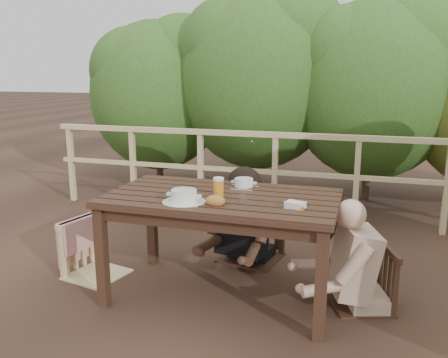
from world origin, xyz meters
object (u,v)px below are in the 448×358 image
(table, at_px, (222,247))
(soup_far, at_px, (244,183))
(chair_far, at_px, (252,205))
(soup_near, at_px, (184,197))
(chair_right, at_px, (364,251))
(beer_glass, at_px, (219,188))
(diner_right, at_px, (371,219))
(bread_roll, at_px, (215,201))
(butter_tub, at_px, (295,206))
(tumbler, at_px, (243,200))
(woman, at_px, (252,187))
(chair_left, at_px, (94,225))

(table, bearing_deg, soup_far, 73.75)
(chair_far, height_order, soup_near, chair_far)
(table, xyz_separation_m, chair_right, (1.02, 0.15, 0.03))
(beer_glass, bearing_deg, diner_right, 9.38)
(bread_roll, distance_m, butter_tub, 0.54)
(diner_right, height_order, soup_far, diner_right)
(chair_right, bearing_deg, diner_right, 71.96)
(chair_far, distance_m, tumbler, 0.99)
(bread_roll, xyz_separation_m, beer_glass, (-0.05, 0.23, 0.03))
(table, distance_m, butter_tub, 0.72)
(soup_far, bearing_deg, diner_right, -8.75)
(chair_far, xyz_separation_m, soup_near, (-0.23, -1.01, 0.32))
(diner_right, height_order, beer_glass, diner_right)
(woman, height_order, diner_right, woman)
(diner_right, height_order, soup_near, diner_right)
(woman, distance_m, butter_tub, 1.10)
(table, distance_m, chair_far, 0.77)
(chair_left, distance_m, soup_near, 1.02)
(butter_tub, bearing_deg, chair_right, 52.57)
(chair_right, xyz_separation_m, woman, (-0.98, 0.64, 0.25))
(woman, distance_m, diner_right, 1.20)
(chair_left, height_order, chair_right, chair_left)
(chair_left, bearing_deg, beer_glass, -80.02)
(tumbler, bearing_deg, chair_far, 100.07)
(chair_right, bearing_deg, chair_left, -104.63)
(soup_near, xyz_separation_m, beer_glass, (0.18, 0.22, 0.02))
(table, relative_size, woman, 1.25)
(butter_tub, bearing_deg, diner_right, 50.89)
(table, relative_size, bread_roll, 12.15)
(chair_left, distance_m, beer_glass, 1.17)
(bread_roll, xyz_separation_m, butter_tub, (0.53, 0.09, -0.01))
(diner_right, xyz_separation_m, soup_near, (-1.25, -0.40, 0.17))
(chair_far, distance_m, chair_right, 1.16)
(beer_glass, xyz_separation_m, butter_tub, (0.58, -0.14, -0.05))
(bread_roll, bearing_deg, soup_near, 178.32)
(woman, bearing_deg, soup_far, 106.18)
(chair_right, distance_m, woman, 1.20)
(table, distance_m, soup_far, 0.53)
(table, xyz_separation_m, butter_tub, (0.56, -0.17, 0.42))
(soup_far, distance_m, beer_glass, 0.34)
(beer_glass, bearing_deg, bread_roll, -77.37)
(chair_right, relative_size, soup_near, 2.77)
(diner_right, bearing_deg, table, 79.97)
(chair_left, xyz_separation_m, soup_far, (1.19, 0.28, 0.37))
(woman, height_order, bread_roll, woman)
(beer_glass, relative_size, butter_tub, 1.17)
(tumbler, bearing_deg, bread_roll, -151.86)
(chair_left, xyz_separation_m, beer_glass, (1.09, -0.05, 0.41))
(chair_left, distance_m, tumbler, 1.37)
(diner_right, bearing_deg, chair_right, 71.96)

